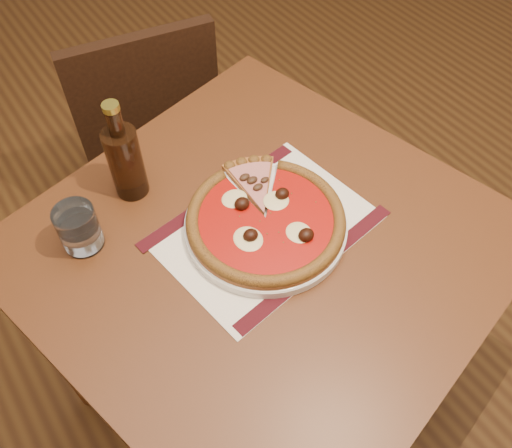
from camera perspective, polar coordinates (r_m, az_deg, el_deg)
The scene contains 8 objects.
table at distance 1.08m, azimuth 0.61°, elevation -4.90°, with size 0.96×0.96×0.75m.
chair_far at distance 1.66m, azimuth -11.45°, elevation 10.31°, with size 0.46×0.46×0.82m.
placemat at distance 1.01m, azimuth 1.02°, elevation -0.50°, with size 0.38×0.27×0.00m, color white.
plate at distance 1.01m, azimuth 1.02°, elevation -0.16°, with size 0.30×0.30×0.02m, color white.
pizza at distance 0.99m, azimuth 1.04°, elevation 0.53°, with size 0.29×0.29×0.04m.
ham_slice at distance 1.06m, azimuth 0.70°, elevation 4.76°, with size 0.10×0.15×0.02m.
water_glass at distance 1.01m, azimuth -18.17°, elevation -0.41°, with size 0.07×0.07×0.09m, color white.
bottle at distance 1.04m, azimuth -13.62°, elevation 6.61°, with size 0.06×0.06×0.22m.
Camera 1 is at (-1.08, -0.71, 1.56)m, focal length 38.00 mm.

